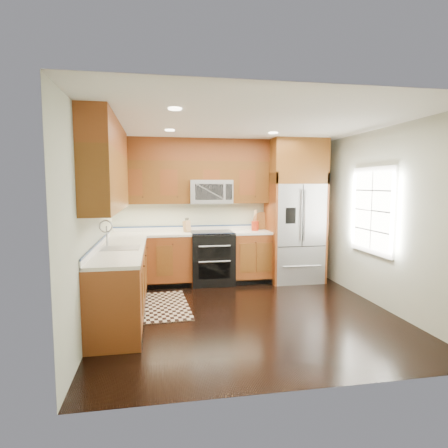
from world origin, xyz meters
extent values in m
plane|color=black|center=(0.00, 0.00, 0.00)|extent=(4.00, 4.00, 0.00)
cube|color=beige|center=(0.00, 2.00, 1.30)|extent=(4.00, 0.02, 2.60)
cube|color=beige|center=(-2.00, 0.00, 1.30)|extent=(0.02, 4.00, 2.60)
cube|color=beige|center=(2.00, 0.00, 1.30)|extent=(0.02, 4.00, 2.60)
cube|color=white|center=(1.98, 0.20, 1.40)|extent=(0.04, 1.10, 1.30)
cube|color=white|center=(1.97, 0.20, 1.40)|extent=(0.02, 0.95, 1.15)
cube|color=maroon|center=(-1.31, 1.70, 0.45)|extent=(1.37, 0.60, 0.90)
cube|color=maroon|center=(0.49, 1.70, 0.45)|extent=(0.72, 0.60, 0.90)
cube|color=maroon|center=(-1.70, 0.20, 0.45)|extent=(0.60, 2.40, 0.90)
cube|color=white|center=(-0.57, 1.70, 0.92)|extent=(2.85, 0.62, 0.04)
cube|color=white|center=(-1.70, 0.20, 0.92)|extent=(0.62, 2.40, 0.04)
cube|color=brown|center=(-0.57, 1.83, 1.83)|extent=(2.85, 0.33, 0.75)
cube|color=brown|center=(-1.83, 0.20, 1.83)|extent=(0.33, 2.40, 0.75)
cube|color=maroon|center=(-0.57, 1.83, 2.40)|extent=(2.85, 0.33, 0.40)
cube|color=maroon|center=(-1.83, 0.20, 2.40)|extent=(0.33, 2.40, 0.40)
cube|color=black|center=(-0.25, 1.67, 0.46)|extent=(0.76, 0.64, 0.92)
cube|color=black|center=(-0.25, 1.67, 0.94)|extent=(0.76, 0.60, 0.02)
cube|color=black|center=(-0.25, 1.35, 0.62)|extent=(0.55, 0.01, 0.18)
cube|color=black|center=(-0.25, 1.35, 0.30)|extent=(0.55, 0.01, 0.28)
cylinder|color=#B2B2B7|center=(-0.25, 1.33, 0.74)|extent=(0.55, 0.02, 0.02)
cylinder|color=#B2B2B7|center=(-0.25, 1.33, 0.47)|extent=(0.55, 0.02, 0.02)
cube|color=#B2B2B7|center=(-0.25, 1.80, 1.66)|extent=(0.76, 0.40, 0.42)
cube|color=black|center=(-0.30, 1.60, 1.66)|extent=(0.50, 0.01, 0.28)
cube|color=#B2B2B7|center=(1.30, 1.63, 0.90)|extent=(0.90, 0.74, 1.80)
cube|color=black|center=(1.30, 1.26, 1.25)|extent=(0.01, 0.01, 1.08)
cube|color=black|center=(1.08, 1.25, 1.25)|extent=(0.18, 0.01, 0.28)
cube|color=maroon|center=(0.83, 1.63, 1.00)|extent=(0.04, 0.74, 2.00)
cube|color=maroon|center=(1.77, 1.63, 1.00)|extent=(0.04, 0.74, 2.00)
cube|color=brown|center=(1.30, 1.63, 2.20)|extent=(0.98, 0.74, 0.80)
cube|color=#B2B2B7|center=(-1.70, 0.20, 0.95)|extent=(0.50, 0.42, 0.02)
cylinder|color=#B2B2B7|center=(-1.90, 0.42, 1.08)|extent=(0.02, 0.02, 0.28)
torus|color=#B2B2B7|center=(-1.90, 0.34, 1.22)|extent=(0.18, 0.02, 0.18)
cube|color=black|center=(-1.20, 0.52, 0.01)|extent=(0.92, 1.45, 0.01)
cube|color=#A97E52|center=(-0.69, 1.74, 1.04)|extent=(0.13, 0.15, 0.20)
cylinder|color=#AC2D15|center=(0.57, 1.74, 1.03)|extent=(0.17, 0.17, 0.18)
cylinder|color=brown|center=(0.75, 1.93, 0.95)|extent=(0.42, 0.42, 0.02)
camera|label=1|loc=(-1.20, -4.92, 1.78)|focal=30.00mm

